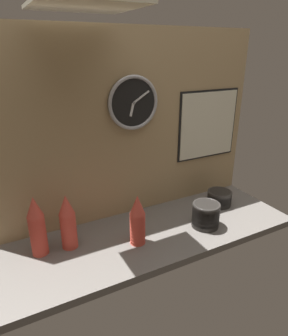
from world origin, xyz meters
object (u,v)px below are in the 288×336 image
object	(u,v)px
menu_board	(208,125)
bowl_stack_right	(206,214)
cup_stack_far_left	(37,226)
cup_stack_left	(68,222)
cup_stack_center	(138,220)
wall_clock	(133,103)
bowl_stack_far_right	(219,197)

from	to	relation	value
menu_board	bowl_stack_right	bearing A→B (deg)	-126.08
bowl_stack_right	menu_board	size ratio (longest dim) A/B	0.35
cup_stack_far_left	menu_board	distance (m)	1.17
cup_stack_left	bowl_stack_right	bearing A→B (deg)	-12.77
cup_stack_center	bowl_stack_right	xyz separation A→B (m)	(0.41, -0.04, -0.06)
cup_stack_left	cup_stack_far_left	size ratio (longest dim) A/B	0.94
wall_clock	menu_board	xyz separation A→B (m)	(0.53, 0.01, -0.18)
cup_stack_left	bowl_stack_far_right	xyz separation A→B (m)	(0.97, -0.01, -0.09)
bowl_stack_far_right	cup_stack_far_left	bearing A→B (deg)	178.96
cup_stack_left	bowl_stack_far_right	world-z (taller)	cup_stack_left
wall_clock	menu_board	world-z (taller)	wall_clock
cup_stack_left	bowl_stack_far_right	bearing A→B (deg)	-0.32
cup_stack_far_left	wall_clock	distance (m)	0.79
cup_stack_center	menu_board	world-z (taller)	menu_board
cup_stack_center	bowl_stack_right	bearing A→B (deg)	-5.00
cup_stack_left	cup_stack_far_left	bearing A→B (deg)	174.13
bowl_stack_far_right	wall_clock	distance (m)	0.83
bowl_stack_far_right	wall_clock	world-z (taller)	wall_clock
wall_clock	bowl_stack_right	bearing A→B (deg)	-48.51
cup_stack_left	bowl_stack_right	distance (m)	0.75
cup_stack_center	menu_board	bearing A→B (deg)	24.67
menu_board	cup_stack_far_left	bearing A→B (deg)	-172.03
bowl_stack_right	menu_board	xyz separation A→B (m)	(0.24, 0.34, 0.41)
bowl_stack_right	menu_board	world-z (taller)	menu_board
bowl_stack_right	wall_clock	xyz separation A→B (m)	(-0.29, 0.33, 0.59)
cup_stack_left	wall_clock	bearing A→B (deg)	20.26
cup_stack_center	cup_stack_left	distance (m)	0.34
cup_stack_center	bowl_stack_right	distance (m)	0.41
cup_stack_center	menu_board	size ratio (longest dim) A/B	0.62
bowl_stack_right	bowl_stack_far_right	bearing A→B (deg)	33.89
cup_stack_left	menu_board	size ratio (longest dim) A/B	0.66
cup_stack_left	wall_clock	size ratio (longest dim) A/B	0.99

